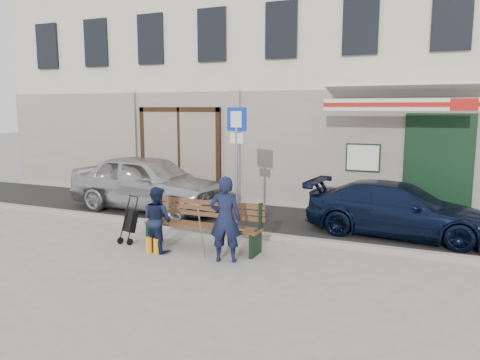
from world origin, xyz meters
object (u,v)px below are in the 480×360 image
Objects in this scene: stroller at (130,222)px; car_silver at (149,182)px; bench at (201,225)px; car_navy at (399,210)px; parking_sign at (237,149)px; man at (225,219)px; woman at (157,219)px.

car_silver is at bearing 137.16° from stroller.
bench is at bearing 28.61° from stroller.
car_navy is 5.68m from stroller.
car_silver reaches higher than stroller.
man is at bearing -58.25° from parking_sign.
parking_sign is 1.77× the size of man.
car_navy is 4.28m from bench.
car_navy is at bearing 48.51° from stroller.
car_silver is 6.39m from car_navy.
bench is at bearing -127.20° from woman.
car_silver is 3.75m from woman.
woman reaches higher than stroller.
car_navy is at bearing 35.74° from bench.
car_navy is 3.72m from parking_sign.
stroller is at bearing -24.90° from man.
bench is 1.55× the size of man.
car_silver is 1.85× the size of bench.
car_silver is at bearing 139.62° from bench.
stroller is at bearing -122.15° from parking_sign.
bench is at bearing -82.95° from parking_sign.
parking_sign is at bearing -106.27° from car_silver.
car_silver is 4.67× the size of stroller.
car_silver is 3.53× the size of woman.
man is at bearing -166.37° from woman.
bench is (-3.47, -2.50, -0.12)m from car_navy.
car_navy is 1.65× the size of bench.
woman is (-4.13, -3.01, 0.05)m from car_navy.
bench is at bearing -51.51° from man.
car_silver reaches higher than car_navy.
man is (-2.68, -3.04, 0.20)m from car_navy.
man is (0.80, -0.54, 0.32)m from bench.
bench is 1.52m from stroller.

